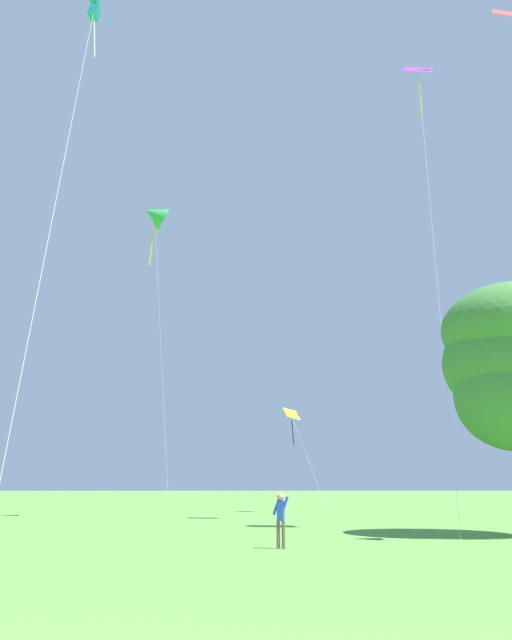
{
  "coord_description": "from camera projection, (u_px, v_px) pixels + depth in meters",
  "views": [
    {
      "loc": [
        2.91,
        -4.2,
        1.79
      ],
      "look_at": [
        3.34,
        25.97,
        9.58
      ],
      "focal_mm": 35.89,
      "sensor_mm": 36.0,
      "label": 1
    }
  ],
  "objects": [
    {
      "name": "kite_teal_box",
      "position": [
        94.0,
        11.0,
        20.3
      ],
      "size": [
        1.23,
        7.78,
        17.24
      ],
      "color": "teal",
      "rests_on": "ground_plane"
    },
    {
      "name": "kite_purple_streamer",
      "position": [
        420.0,
        89.0,
        35.69
      ],
      "size": [
        3.41,
        9.49,
        25.24
      ],
      "color": "purple",
      "rests_on": "ground_plane"
    },
    {
      "name": "person_far_back",
      "position": [
        281.0,
        515.0,
        18.62
      ],
      "size": [
        0.5,
        0.23,
        1.55
      ],
      "color": "#665B4C",
      "rests_on": "ground_plane"
    },
    {
      "name": "kite_green_small",
      "position": [
        155.0,
        215.0,
        39.06
      ],
      "size": [
        3.0,
        5.08,
        18.68
      ],
      "color": "green",
      "rests_on": "ground_plane"
    },
    {
      "name": "kite_yellow_diamond",
      "position": [
        293.0,
        420.0,
        43.7
      ],
      "size": [
        2.2,
        7.86,
        6.98
      ],
      "color": "yellow",
      "rests_on": "ground_plane"
    }
  ]
}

